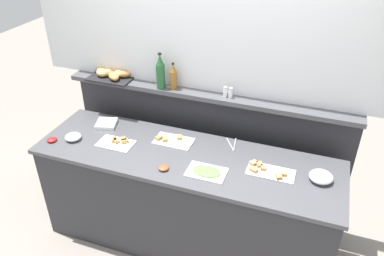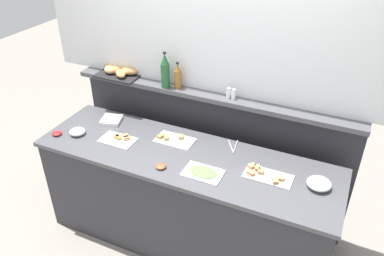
{
  "view_description": "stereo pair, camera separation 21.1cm",
  "coord_description": "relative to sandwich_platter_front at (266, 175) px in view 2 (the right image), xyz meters",
  "views": [
    {
      "loc": [
        0.88,
        -2.28,
        2.7
      ],
      "look_at": [
        0.02,
        0.1,
        1.13
      ],
      "focal_mm": 35.89,
      "sensor_mm": 36.0,
      "label": 1
    },
    {
      "loc": [
        1.08,
        -2.2,
        2.7
      ],
      "look_at": [
        0.02,
        0.1,
        1.13
      ],
      "focal_mm": 35.89,
      "sensor_mm": 36.0,
      "label": 2
    }
  ],
  "objects": [
    {
      "name": "wine_bottle_green",
      "position": [
        -1.04,
        0.42,
        0.46
      ],
      "size": [
        0.08,
        0.08,
        0.32
      ],
      "color": "#23562D",
      "rests_on": "back_ledge_unit"
    },
    {
      "name": "buffet_counter",
      "position": [
        -0.65,
        -0.01,
        -0.48
      ],
      "size": [
        2.44,
        0.73,
        0.93
      ],
      "color": "#2D2D33",
      "rests_on": "ground_plane"
    },
    {
      "name": "upper_wall_panel",
      "position": [
        -0.65,
        0.55,
        0.99
      ],
      "size": [
        3.14,
        0.08,
        1.34
      ],
      "primitive_type": "cube",
      "color": "silver",
      "rests_on": "back_ledge_unit"
    },
    {
      "name": "ground_plane",
      "position": [
        -0.65,
        0.59,
        -0.94
      ],
      "size": [
        12.0,
        12.0,
        0.0
      ],
      "primitive_type": "plane",
      "color": "gray"
    },
    {
      "name": "vinegar_bottle_amber",
      "position": [
        -0.93,
        0.45,
        0.42
      ],
      "size": [
        0.06,
        0.06,
        0.24
      ],
      "color": "#8E5B23",
      "rests_on": "back_ledge_unit"
    },
    {
      "name": "glass_bowl_large",
      "position": [
        0.37,
        0.03,
        0.02
      ],
      "size": [
        0.17,
        0.17,
        0.07
      ],
      "color": "silver",
      "rests_on": "buffet_counter"
    },
    {
      "name": "back_ledge_unit",
      "position": [
        -0.65,
        0.53,
        -0.28
      ],
      "size": [
        2.54,
        0.22,
        1.26
      ],
      "color": "#2D2D33",
      "rests_on": "ground_plane"
    },
    {
      "name": "sandwich_platter_rear",
      "position": [
        -0.83,
        0.14,
        -0.0
      ],
      "size": [
        0.32,
        0.19,
        0.04
      ],
      "color": "white",
      "rests_on": "buffet_counter"
    },
    {
      "name": "pepper_shaker",
      "position": [
        -0.43,
        0.45,
        0.36
      ],
      "size": [
        0.03,
        0.03,
        0.09
      ],
      "color": "white",
      "rests_on": "back_ledge_unit"
    },
    {
      "name": "glass_bowl_medium",
      "position": [
        -1.62,
        -0.12,
        0.01
      ],
      "size": [
        0.13,
        0.13,
        0.05
      ],
      "color": "silver",
      "rests_on": "buffet_counter"
    },
    {
      "name": "bread_basket",
      "position": [
        -1.55,
        0.47,
        0.35
      ],
      "size": [
        0.4,
        0.26,
        0.08
      ],
      "color": "black",
      "rests_on": "back_ledge_unit"
    },
    {
      "name": "serving_tongs",
      "position": [
        -0.34,
        0.25,
        -0.01
      ],
      "size": [
        0.11,
        0.19,
        0.01
      ],
      "color": "#B7BABF",
      "rests_on": "buffet_counter"
    },
    {
      "name": "napkin_stack",
      "position": [
        -1.47,
        0.18,
        0.01
      ],
      "size": [
        0.21,
        0.21,
        0.03
      ],
      "primitive_type": "cube",
      "rotation": [
        0.0,
        0.0,
        0.29
      ],
      "color": "white",
      "rests_on": "buffet_counter"
    },
    {
      "name": "cold_cuts_platter",
      "position": [
        -0.43,
        -0.16,
        -0.0
      ],
      "size": [
        0.29,
        0.19,
        0.02
      ],
      "color": "white",
      "rests_on": "buffet_counter"
    },
    {
      "name": "sandwich_platter_side",
      "position": [
        -1.24,
        -0.05,
        -0.0
      ],
      "size": [
        0.3,
        0.18,
        0.04
      ],
      "color": "white",
      "rests_on": "buffet_counter"
    },
    {
      "name": "condiment_bowl_cream",
      "position": [
        -1.77,
        -0.2,
        0.0
      ],
      "size": [
        0.08,
        0.08,
        0.03
      ],
      "primitive_type": "ellipsoid",
      "color": "red",
      "rests_on": "buffet_counter"
    },
    {
      "name": "salt_shaker",
      "position": [
        -0.48,
        0.45,
        0.36
      ],
      "size": [
        0.03,
        0.03,
        0.09
      ],
      "color": "white",
      "rests_on": "back_ledge_unit"
    },
    {
      "name": "sandwich_platter_front",
      "position": [
        0.0,
        0.0,
        0.0
      ],
      "size": [
        0.35,
        0.17,
        0.04
      ],
      "color": "silver",
      "rests_on": "buffet_counter"
    },
    {
      "name": "condiment_bowl_teal",
      "position": [
        -0.74,
        -0.23,
        0.0
      ],
      "size": [
        0.08,
        0.08,
        0.03
      ],
      "primitive_type": "ellipsoid",
      "color": "brown",
      "rests_on": "buffet_counter"
    }
  ]
}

